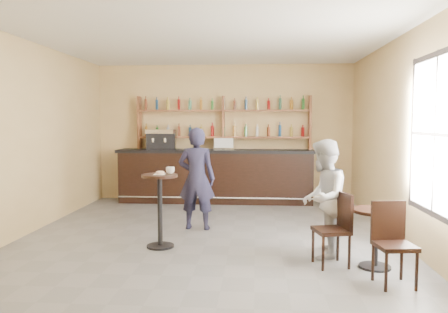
# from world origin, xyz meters

# --- Properties ---
(floor) EXTENTS (7.00, 7.00, 0.00)m
(floor) POSITION_xyz_m (0.00, 0.00, 0.00)
(floor) COLOR slate
(floor) RESTS_ON ground
(ceiling) EXTENTS (7.00, 7.00, 0.00)m
(ceiling) POSITION_xyz_m (0.00, 0.00, 3.20)
(ceiling) COLOR white
(ceiling) RESTS_ON wall_back
(wall_back) EXTENTS (7.00, 0.00, 7.00)m
(wall_back) POSITION_xyz_m (0.00, 3.50, 1.60)
(wall_back) COLOR tan
(wall_back) RESTS_ON floor
(wall_front) EXTENTS (7.00, 0.00, 7.00)m
(wall_front) POSITION_xyz_m (0.00, -3.50, 1.60)
(wall_front) COLOR tan
(wall_front) RESTS_ON floor
(wall_left) EXTENTS (0.00, 7.00, 7.00)m
(wall_left) POSITION_xyz_m (-3.00, 0.00, 1.60)
(wall_left) COLOR tan
(wall_left) RESTS_ON floor
(wall_right) EXTENTS (0.00, 7.00, 7.00)m
(wall_right) POSITION_xyz_m (3.00, 0.00, 1.60)
(wall_right) COLOR tan
(wall_right) RESTS_ON floor
(window_pane) EXTENTS (0.00, 2.00, 2.00)m
(window_pane) POSITION_xyz_m (2.99, -1.20, 1.70)
(window_pane) COLOR white
(window_pane) RESTS_ON wall_right
(window_frame) EXTENTS (0.04, 1.70, 2.10)m
(window_frame) POSITION_xyz_m (2.99, -1.20, 1.70)
(window_frame) COLOR black
(window_frame) RESTS_ON wall_right
(shelf_unit) EXTENTS (4.00, 0.26, 1.40)m
(shelf_unit) POSITION_xyz_m (0.00, 3.37, 1.81)
(shelf_unit) COLOR brown
(shelf_unit) RESTS_ON wall_back
(liquor_bottles) EXTENTS (3.68, 0.10, 1.00)m
(liquor_bottles) POSITION_xyz_m (0.00, 3.37, 1.98)
(liquor_bottles) COLOR #8C5919
(liquor_bottles) RESTS_ON shelf_unit
(bar_counter) EXTENTS (4.51, 0.88, 1.22)m
(bar_counter) POSITION_xyz_m (-0.17, 3.15, 0.61)
(bar_counter) COLOR black
(bar_counter) RESTS_ON floor
(espresso_machine) EXTENTS (0.70, 0.51, 0.46)m
(espresso_machine) POSITION_xyz_m (-1.44, 3.15, 1.45)
(espresso_machine) COLOR black
(espresso_machine) RESTS_ON bar_counter
(pastry_case) EXTENTS (0.50, 0.43, 0.27)m
(pastry_case) POSITION_xyz_m (0.03, 3.15, 1.36)
(pastry_case) COLOR silver
(pastry_case) RESTS_ON bar_counter
(pedestal_table) EXTENTS (0.69, 0.69, 1.09)m
(pedestal_table) POSITION_xyz_m (-0.65, -0.55, 0.54)
(pedestal_table) COLOR black
(pedestal_table) RESTS_ON floor
(napkin) EXTENTS (0.17, 0.17, 0.00)m
(napkin) POSITION_xyz_m (-0.65, -0.55, 1.09)
(napkin) COLOR white
(napkin) RESTS_ON pedestal_table
(donut) EXTENTS (0.14, 0.14, 0.05)m
(donut) POSITION_xyz_m (-0.64, -0.56, 1.12)
(donut) COLOR #BD7A45
(donut) RESTS_ON napkin
(cup_pedestal) EXTENTS (0.14, 0.14, 0.10)m
(cup_pedestal) POSITION_xyz_m (-0.51, -0.45, 1.14)
(cup_pedestal) COLOR white
(cup_pedestal) RESTS_ON pedestal_table
(man_main) EXTENTS (0.67, 0.47, 1.77)m
(man_main) POSITION_xyz_m (-0.26, 0.59, 0.88)
(man_main) COLOR black
(man_main) RESTS_ON floor
(cafe_table) EXTENTS (0.60, 0.60, 0.76)m
(cafe_table) POSITION_xyz_m (2.28, -1.27, 0.38)
(cafe_table) COLOR black
(cafe_table) RESTS_ON floor
(cup_cafe) EXTENTS (0.10, 0.10, 0.09)m
(cup_cafe) POSITION_xyz_m (2.33, -1.27, 0.80)
(cup_cafe) COLOR white
(cup_cafe) RESTS_ON cafe_table
(chair_west) EXTENTS (0.49, 0.49, 0.95)m
(chair_west) POSITION_xyz_m (1.73, -1.22, 0.47)
(chair_west) COLOR black
(chair_west) RESTS_ON floor
(chair_south) EXTENTS (0.46, 0.46, 0.94)m
(chair_south) POSITION_xyz_m (2.33, -1.87, 0.47)
(chair_south) COLOR black
(chair_south) RESTS_ON floor
(patron_second) EXTENTS (0.83, 0.94, 1.62)m
(patron_second) POSITION_xyz_m (1.69, -0.83, 0.81)
(patron_second) COLOR #A5A6AB
(patron_second) RESTS_ON floor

